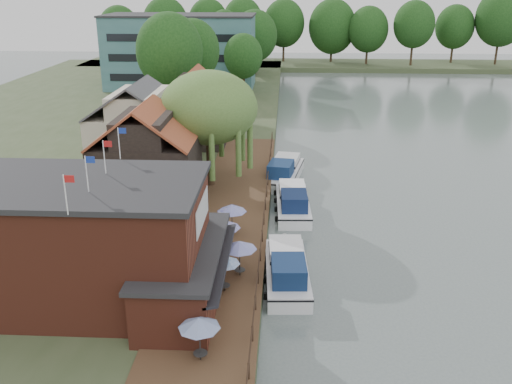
{
  "coord_description": "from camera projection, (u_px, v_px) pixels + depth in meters",
  "views": [
    {
      "loc": [
        -3.81,
        -29.89,
        18.61
      ],
      "look_at": [
        -6.0,
        12.0,
        3.0
      ],
      "focal_mm": 40.0,
      "sensor_mm": 36.0,
      "label": 1
    }
  ],
  "objects": [
    {
      "name": "ground",
      "position": [
        345.0,
        310.0,
        34.28
      ],
      "size": [
        260.0,
        260.0,
        0.0
      ],
      "primitive_type": "plane",
      "color": "#515E5E",
      "rests_on": "ground"
    },
    {
      "name": "land_bank",
      "position": [
        66.0,
        141.0,
        68.33
      ],
      "size": [
        50.0,
        140.0,
        1.0
      ],
      "primitive_type": "cube",
      "color": "#384728",
      "rests_on": "ground"
    },
    {
      "name": "quay_deck",
      "position": [
        229.0,
        224.0,
        43.67
      ],
      "size": [
        6.0,
        50.0,
        0.1
      ],
      "primitive_type": "cube",
      "color": "#47301E",
      "rests_on": "land_bank"
    },
    {
      "name": "quay_rail",
      "position": [
        264.0,
        217.0,
        43.84
      ],
      "size": [
        0.2,
        49.0,
        1.0
      ],
      "primitive_type": null,
      "color": "black",
      "rests_on": "land_bank"
    },
    {
      "name": "pub",
      "position": [
        104.0,
        242.0,
        32.41
      ],
      "size": [
        20.0,
        11.0,
        7.3
      ],
      "primitive_type": null,
      "color": "maroon",
      "rests_on": "land_bank"
    },
    {
      "name": "hotel_block",
      "position": [
        181.0,
        51.0,
        98.38
      ],
      "size": [
        25.4,
        12.4,
        12.3
      ],
      "primitive_type": null,
      "color": "#38666B",
      "rests_on": "land_bank"
    },
    {
      "name": "cottage_a",
      "position": [
        147.0,
        156.0,
        46.29
      ],
      "size": [
        8.6,
        7.6,
        8.5
      ],
      "primitive_type": null,
      "color": "black",
      "rests_on": "land_bank"
    },
    {
      "name": "cottage_b",
      "position": [
        140.0,
        126.0,
        55.79
      ],
      "size": [
        9.6,
        8.6,
        8.5
      ],
      "primitive_type": null,
      "color": "beige",
      "rests_on": "land_bank"
    },
    {
      "name": "cottage_c",
      "position": [
        195.0,
        107.0,
        64.02
      ],
      "size": [
        7.6,
        7.6,
        8.5
      ],
      "primitive_type": null,
      "color": "black",
      "rests_on": "land_bank"
    },
    {
      "name": "willow",
      "position": [
        209.0,
        130.0,
        50.41
      ],
      "size": [
        8.6,
        8.6,
        10.43
      ],
      "primitive_type": null,
      "color": "#476B2D",
      "rests_on": "land_bank"
    },
    {
      "name": "umbrella_0",
      "position": [
        200.0,
        339.0,
        27.63
      ],
      "size": [
        2.09,
        2.09,
        2.38
      ],
      "primitive_type": null,
      "color": "navy",
      "rests_on": "quay_deck"
    },
    {
      "name": "umbrella_1",
      "position": [
        224.0,
        273.0,
        33.83
      ],
      "size": [
        1.96,
        1.96,
        2.38
      ],
      "primitive_type": null,
      "color": "navy",
      "rests_on": "quay_deck"
    },
    {
      "name": "umbrella_2",
      "position": [
        240.0,
        258.0,
        35.66
      ],
      "size": [
        2.2,
        2.2,
        2.38
      ],
      "primitive_type": null,
      "color": "#1B1F97",
      "rests_on": "quay_deck"
    },
    {
      "name": "umbrella_3",
      "position": [
        225.0,
        236.0,
        38.7
      ],
      "size": [
        2.12,
        2.12,
        2.38
      ],
      "primitive_type": null,
      "color": "#1F1A92",
      "rests_on": "quay_deck"
    },
    {
      "name": "umbrella_4",
      "position": [
        232.0,
        219.0,
        41.43
      ],
      "size": [
        2.16,
        2.16,
        2.38
      ],
      "primitive_type": null,
      "color": "#1B1F96",
      "rests_on": "quay_deck"
    },
    {
      "name": "cruiser_0",
      "position": [
        287.0,
        265.0,
        37.22
      ],
      "size": [
        3.63,
        9.78,
        2.32
      ],
      "primitive_type": null,
      "rotation": [
        0.0,
        0.0,
        0.06
      ],
      "color": "silver",
      "rests_on": "ground"
    },
    {
      "name": "cruiser_1",
      "position": [
        293.0,
        199.0,
        48.49
      ],
      "size": [
        3.48,
        9.7,
        2.31
      ],
      "primitive_type": null,
      "rotation": [
        0.0,
        0.0,
        0.04
      ],
      "color": "white",
      "rests_on": "ground"
    },
    {
      "name": "cruiser_2",
      "position": [
        284.0,
        169.0,
        56.15
      ],
      "size": [
        4.77,
        10.23,
        2.38
      ],
      "primitive_type": null,
      "rotation": [
        0.0,
        0.0,
        -0.17
      ],
      "color": "white",
      "rests_on": "ground"
    },
    {
      "name": "bank_tree_0",
      "position": [
        171.0,
        69.0,
        72.78
      ],
      "size": [
        8.48,
        8.48,
        14.05
      ],
      "primitive_type": null,
      "color": "#143811",
      "rests_on": "land_bank"
    },
    {
      "name": "bank_tree_1",
      "position": [
        193.0,
        67.0,
        78.16
      ],
      "size": [
        7.34,
        7.34,
        12.93
      ],
      "primitive_type": null,
      "color": "#143811",
      "rests_on": "land_bank"
    },
    {
      "name": "bank_tree_2",
      "position": [
        243.0,
        66.0,
        88.66
      ],
      "size": [
        6.04,
        6.04,
        10.09
      ],
      "primitive_type": null,
      "color": "#143811",
      "rests_on": "land_bank"
    },
    {
      "name": "bank_tree_3",
      "position": [
        232.0,
        51.0,
        107.36
      ],
      "size": [
        6.45,
        6.45,
        10.24
      ],
      "primitive_type": null,
      "color": "#143811",
      "rests_on": "land_bank"
    },
    {
      "name": "bank_tree_4",
      "position": [
        255.0,
        42.0,
        111.63
      ],
      "size": [
        8.68,
        8.68,
        12.47
      ],
      "primitive_type": null,
      "color": "#143811",
      "rests_on": "land_bank"
    },
    {
      "name": "bank_tree_5",
      "position": [
        225.0,
        38.0,
        122.54
      ],
      "size": [
        6.8,
        6.8,
        11.88
      ],
      "primitive_type": null,
      "color": "#143811",
      "rests_on": "land_bank"
    }
  ]
}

